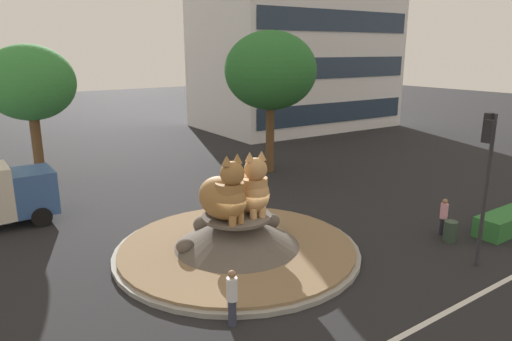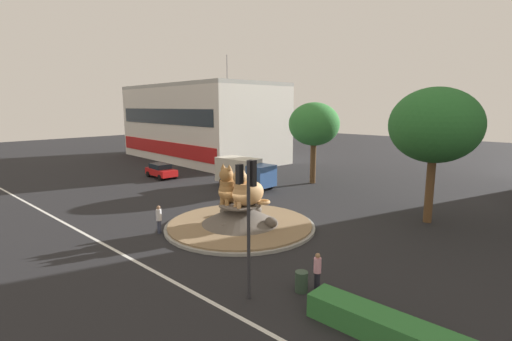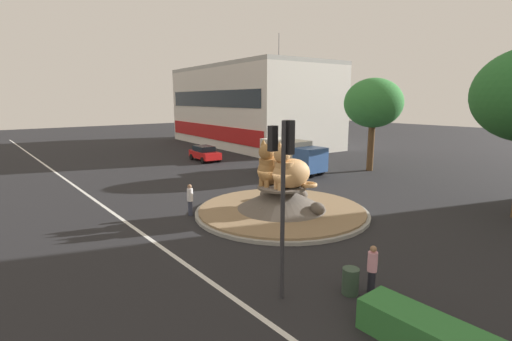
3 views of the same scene
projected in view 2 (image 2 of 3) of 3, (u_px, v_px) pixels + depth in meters
name	position (u px, v px, depth m)	size (l,w,h in m)	color
ground_plane	(240.00, 227.00, 24.44)	(160.00, 160.00, 0.00)	black
lane_centreline	(137.00, 262.00, 18.96)	(112.00, 0.20, 0.01)	silver
roundabout_island	(240.00, 218.00, 24.35)	(9.86, 9.86, 1.59)	gray
cat_statue_tabby	(231.00, 188.00, 24.32)	(1.75, 2.80, 2.67)	#9E703D
cat_statue_calico	(247.00, 191.00, 23.53)	(1.99, 2.61, 2.62)	tan
traffic_light_mast	(248.00, 200.00, 14.76)	(0.71, 0.58, 5.80)	#2D2D33
shophouse_block	(201.00, 122.00, 55.50)	(26.95, 14.88, 15.40)	silver
clipped_hedge_strip	(384.00, 328.00, 12.59)	(5.57, 1.20, 0.90)	#2D7033
broadleaf_tree_behind_island	(435.00, 126.00, 24.39)	(5.89, 5.89, 9.16)	brown
second_tree_near_tower	(314.00, 125.00, 37.34)	(5.14, 5.14, 8.29)	brown
pedestrian_pink_shirt	(317.00, 270.00, 15.99)	(0.33, 0.33, 1.67)	black
pedestrian_white_shirt	(159.00, 218.00, 23.12)	(0.33, 0.33, 1.78)	#33384C
sedan_on_far_lane	(161.00, 170.00, 41.14)	(4.37, 2.41, 1.57)	red
delivery_box_truck	(244.00, 172.00, 36.01)	(6.21, 2.73, 2.87)	#335693
litter_bin	(301.00, 282.00, 15.88)	(0.56, 0.56, 0.90)	#2D4233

